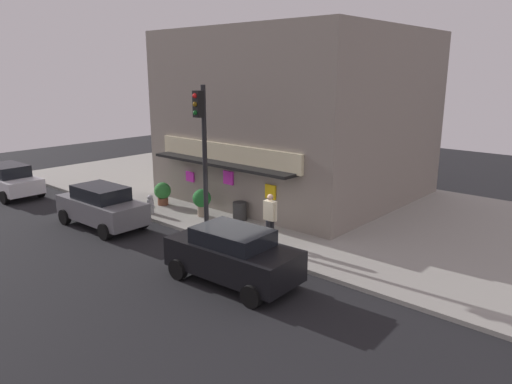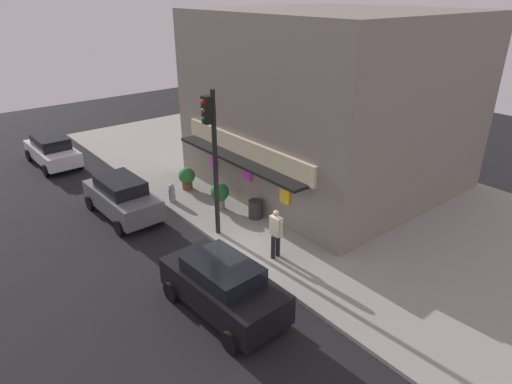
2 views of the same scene
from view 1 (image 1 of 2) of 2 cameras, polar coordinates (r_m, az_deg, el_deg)
name	(u,v)px [view 1 (image 1 of 2)]	position (r m, az deg, el deg)	size (l,w,h in m)	color
ground_plane	(233,249)	(17.24, -2.71, -6.78)	(55.52, 55.52, 0.00)	black
sidewalk	(333,209)	(22.09, 9.17, -1.99)	(37.02, 13.03, 0.14)	gray
corner_building	(298,115)	(23.98, 5.01, 9.13)	(10.59, 10.84, 7.85)	gray
traffic_light	(202,141)	(17.81, -6.41, 6.09)	(0.32, 0.58, 5.56)	black
fire_hydrant	(151,205)	(21.27, -12.45, -1.47)	(0.53, 0.29, 0.83)	#B2B2B7
trash_can	(240,211)	(19.90, -1.94, -2.28)	(0.58, 0.58, 0.77)	#2D2D2D
pedestrian	(270,216)	(17.01, 1.69, -2.92)	(0.60, 0.39, 1.84)	black
potted_plant_by_doorway	(163,192)	(22.50, -11.07, -0.03)	(0.77, 0.77, 1.05)	brown
potted_plant_by_window	(202,200)	(20.47, -6.46, -0.94)	(0.79, 0.79, 1.18)	gray
parked_car_grey	(102,206)	(20.33, -17.91, -1.60)	(4.19, 2.02, 1.70)	slate
parked_car_black	(233,255)	(14.35, -2.78, -7.46)	(4.20, 2.20, 1.69)	black
parked_car_white	(8,180)	(27.29, -27.41, 1.31)	(4.33, 2.03, 1.60)	silver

